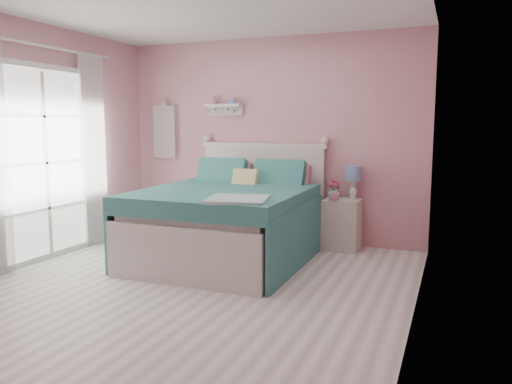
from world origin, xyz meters
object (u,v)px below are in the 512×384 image
Objects in this scene: table_lamp at (353,176)px; vase at (334,192)px; teacup at (334,197)px; bed at (230,222)px; nightstand at (342,224)px.

vase is at bearing -169.59° from table_lamp.
vase is 0.21m from teacup.
vase is at bearing 42.47° from bed.
table_lamp is (0.11, 0.09, 0.58)m from nightstand.
nightstand is at bearing 64.82° from teacup.
table_lamp reaches higher than vase.
nightstand is 0.60m from table_lamp.
bed is 19.49× the size of teacup.
teacup is (-0.18, -0.24, -0.24)m from table_lamp.
vase is (-0.12, 0.05, 0.38)m from nightstand.
nightstand is 4.28× the size of vase.
bed is 1.60m from table_lamp.
vase is at bearing 102.35° from teacup.
table_lamp is 3.58× the size of teacup.
vase is 1.27× the size of teacup.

